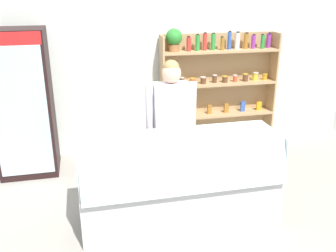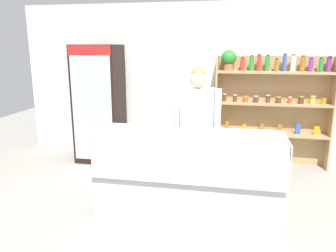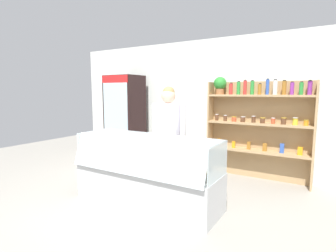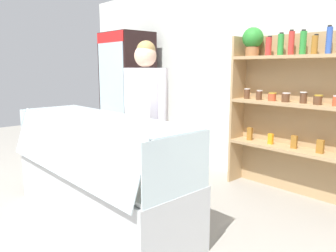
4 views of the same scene
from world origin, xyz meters
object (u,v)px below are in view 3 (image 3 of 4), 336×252
shelving_unit (255,122)px  shop_clerk (168,130)px  drinks_fridge (125,120)px  deli_display_case (147,183)px

shelving_unit → shop_clerk: 1.74m
drinks_fridge → deli_display_case: bearing=-42.4°
deli_display_case → shop_clerk: size_ratio=1.27×
shelving_unit → shop_clerk: shelving_unit is taller
drinks_fridge → shelving_unit: size_ratio=1.04×
shelving_unit → shop_clerk: size_ratio=1.12×
shelving_unit → shop_clerk: bearing=-126.6°
shelving_unit → shop_clerk: (-1.04, -1.40, -0.06)m
deli_display_case → shop_clerk: 0.91m
shelving_unit → drinks_fridge: bearing=-173.4°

